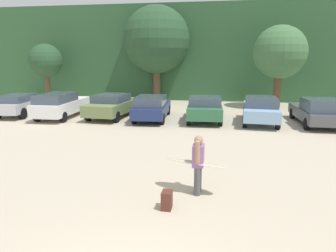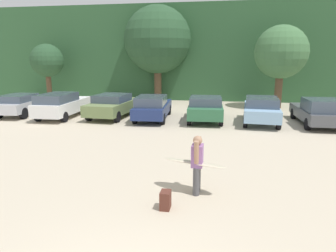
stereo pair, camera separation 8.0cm
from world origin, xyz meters
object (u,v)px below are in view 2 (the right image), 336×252
(parked_car_white, at_px, (62,104))
(parked_car_dark_gray, at_px, (318,112))
(parked_car_silver, at_px, (24,103))
(parked_car_sky_blue, at_px, (261,109))
(parked_car_navy, at_px, (153,107))
(person_adult, at_px, (197,161))
(backpack_dropped, at_px, (165,200))
(parked_car_olive_green, at_px, (113,105))
(parked_car_forest_green, at_px, (206,108))
(surfboard_cream, at_px, (194,163))

(parked_car_white, xyz_separation_m, parked_car_dark_gray, (14.77, 0.23, -0.04))
(parked_car_silver, bearing_deg, parked_car_sky_blue, -94.48)
(parked_car_navy, distance_m, parked_car_sky_blue, 6.21)
(parked_car_silver, relative_size, parked_car_sky_blue, 1.11)
(person_adult, bearing_deg, parked_car_silver, -38.63)
(backpack_dropped, bearing_deg, parked_car_white, 128.13)
(parked_car_white, distance_m, parked_car_navy, 5.61)
(parked_car_silver, height_order, parked_car_olive_green, parked_car_olive_green)
(parked_car_silver, relative_size, person_adult, 3.03)
(parked_car_navy, distance_m, parked_car_forest_green, 3.11)
(parked_car_dark_gray, distance_m, person_adult, 11.41)
(parked_car_navy, bearing_deg, parked_car_forest_green, -92.76)
(parked_car_dark_gray, bearing_deg, parked_car_navy, 87.85)
(parked_car_silver, height_order, parked_car_forest_green, parked_car_forest_green)
(parked_car_white, height_order, parked_car_dark_gray, parked_car_white)
(surfboard_cream, bearing_deg, parked_car_olive_green, -41.41)
(parked_car_navy, relative_size, backpack_dropped, 10.66)
(parked_car_sky_blue, relative_size, person_adult, 2.72)
(parked_car_white, height_order, parked_car_sky_blue, parked_car_white)
(backpack_dropped, bearing_deg, parked_car_sky_blue, 72.77)
(parked_car_silver, xyz_separation_m, parked_car_olive_green, (5.96, 0.17, 0.02))
(parked_car_olive_green, relative_size, parked_car_navy, 0.98)
(parked_car_silver, distance_m, parked_car_olive_green, 5.96)
(parked_car_forest_green, distance_m, parked_car_dark_gray, 6.06)
(parked_car_white, distance_m, person_adult, 13.25)
(parked_car_dark_gray, bearing_deg, person_adult, 148.69)
(parked_car_silver, relative_size, backpack_dropped, 10.79)
(parked_car_navy, xyz_separation_m, backpack_dropped, (2.80, -11.06, -0.52))
(parked_car_dark_gray, bearing_deg, parked_car_white, 89.57)
(person_adult, bearing_deg, parked_car_forest_green, -86.31)
(parked_car_forest_green, distance_m, person_adult, 10.07)
(parked_car_sky_blue, bearing_deg, parked_car_navy, 93.30)
(person_adult, relative_size, backpack_dropped, 3.56)
(surfboard_cream, height_order, backpack_dropped, surfboard_cream)
(parked_car_olive_green, height_order, backpack_dropped, parked_car_olive_green)
(person_adult, distance_m, surfboard_cream, 0.14)
(parked_car_navy, relative_size, person_adult, 3.00)
(parked_car_silver, xyz_separation_m, parked_car_white, (2.91, -0.50, 0.07))
(person_adult, distance_m, backpack_dropped, 1.41)
(parked_car_olive_green, relative_size, surfboard_cream, 2.53)
(parked_car_white, distance_m, parked_car_olive_green, 3.12)
(parked_car_olive_green, bearing_deg, parked_car_silver, 95.97)
(person_adult, height_order, backpack_dropped, person_adult)
(parked_car_silver, relative_size, parked_car_forest_green, 1.14)
(parked_car_dark_gray, xyz_separation_m, person_adult, (-5.71, -9.88, 0.14))
(parked_car_forest_green, bearing_deg, parked_car_white, 89.94)
(parked_car_sky_blue, distance_m, backpack_dropped, 11.52)
(backpack_dropped, bearing_deg, parked_car_silver, 135.28)
(parked_car_dark_gray, bearing_deg, parked_car_sky_blue, 87.43)
(backpack_dropped, bearing_deg, parked_car_olive_green, 115.19)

